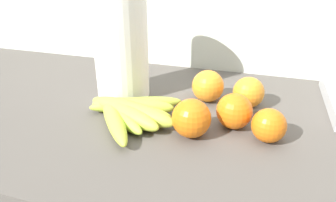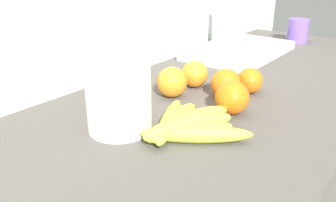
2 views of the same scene
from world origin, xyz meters
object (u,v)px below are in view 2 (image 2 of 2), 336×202
at_px(orange_back_left, 232,97).
at_px(mug, 298,31).
at_px(orange_back_right, 172,82).
at_px(orange_right, 226,84).
at_px(orange_front, 195,74).
at_px(paper_towel_roll, 117,63).
at_px(orange_far_right, 250,81).
at_px(banana_bunch, 184,125).
at_px(sink_basin, 239,50).

relative_size(orange_back_left, mug, 0.79).
xyz_separation_m(orange_back_right, mug, (0.81, -0.03, 0.01)).
relative_size(orange_right, orange_back_right, 0.96).
distance_m(orange_front, orange_back_left, 0.19).
distance_m(orange_front, paper_towel_roll, 0.32).
bearing_deg(orange_far_right, paper_towel_roll, 161.90).
height_order(orange_far_right, orange_front, orange_front).
xyz_separation_m(orange_far_right, mug, (0.67, 0.11, 0.02)).
height_order(banana_bunch, orange_back_left, orange_back_left).
xyz_separation_m(orange_back_left, sink_basin, (0.48, 0.23, -0.02)).
xyz_separation_m(orange_front, mug, (0.71, -0.03, 0.01)).
bearing_deg(orange_back_left, orange_right, 37.45).
bearing_deg(paper_towel_roll, sink_basin, 7.31).
bearing_deg(orange_far_right, orange_back_left, -169.90).
height_order(orange_back_left, mug, mug).
bearing_deg(banana_bunch, orange_back_right, 44.19).
relative_size(orange_back_right, sink_basin, 0.18).
relative_size(orange_right, orange_back_left, 0.96).
relative_size(orange_right, paper_towel_roll, 0.24).
distance_m(orange_right, sink_basin, 0.44).
height_order(orange_right, paper_towel_roll, paper_towel_roll).
height_order(banana_bunch, paper_towel_roll, paper_towel_roll).
bearing_deg(paper_towel_roll, mug, -0.46).
bearing_deg(orange_far_right, banana_bunch, -179.83).
xyz_separation_m(paper_towel_roll, mug, (1.02, -0.01, -0.09)).
distance_m(banana_bunch, mug, 0.96).
distance_m(orange_far_right, mug, 0.67).
height_order(sink_basin, mug, sink_basin).
xyz_separation_m(orange_right, orange_back_left, (-0.08, -0.06, 0.00)).
relative_size(orange_back_right, orange_front, 1.07).
relative_size(orange_far_right, orange_right, 0.89).
distance_m(orange_back_right, orange_front, 0.10).
relative_size(sink_basin, mug, 4.33).
relative_size(orange_far_right, orange_front, 0.91).
distance_m(orange_back_left, mug, 0.82).
bearing_deg(sink_basin, orange_back_left, -154.59).
xyz_separation_m(banana_bunch, paper_towel_roll, (-0.06, 0.12, 0.12)).
bearing_deg(orange_back_right, orange_right, -55.56).
height_order(orange_back_right, paper_towel_roll, paper_towel_roll).
bearing_deg(orange_front, orange_right, -100.99).
distance_m(orange_back_right, orange_back_left, 0.17).
xyz_separation_m(orange_far_right, paper_towel_roll, (-0.35, 0.11, 0.11)).
distance_m(banana_bunch, orange_right, 0.22).
height_order(banana_bunch, orange_far_right, orange_far_right).
height_order(orange_front, paper_towel_roll, paper_towel_roll).
bearing_deg(orange_far_right, orange_front, 109.04).
relative_size(banana_bunch, orange_far_right, 3.58).
xyz_separation_m(orange_right, orange_front, (0.02, 0.11, -0.00)).
bearing_deg(orange_back_right, sink_basin, 7.31).
height_order(orange_far_right, paper_towel_roll, paper_towel_roll).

